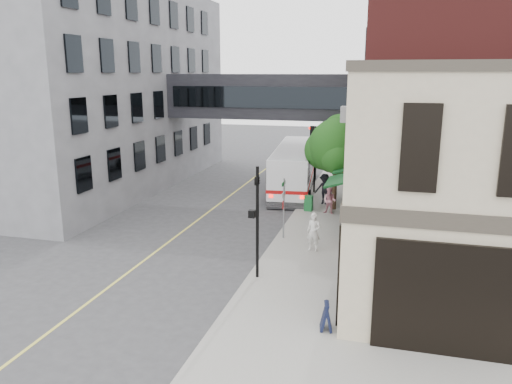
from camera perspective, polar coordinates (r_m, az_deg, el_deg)
The scene contains 17 objects.
ground at distance 18.69m, azimuth -2.69°, elevation -12.27°, with size 120.00×120.00×0.00m, color #38383A.
sidewalk_main at distance 31.23m, azimuth 8.71°, elevation -1.56°, with size 4.00×60.00×0.15m, color gray.
corner_building at distance 18.81m, azimuth 26.29°, elevation 0.08°, with size 10.19×8.12×8.45m.
brick_building at distance 31.38m, azimuth 24.26°, elevation 10.29°, with size 13.76×18.00×14.00m.
opposite_building at distance 38.97m, azimuth -20.02°, elevation 11.09°, with size 14.00×24.00×14.00m, color slate.
skyway_bridge at distance 35.02m, azimuth 1.57°, elevation 10.88°, with size 14.00×3.18×3.00m.
traffic_signal_near at distance 19.34m, azimuth 0.06°, elevation -1.90°, with size 0.44×0.22×4.60m.
traffic_signal_far at distance 33.71m, azimuth 6.55°, elevation 5.29°, with size 0.53×0.28×4.50m.
street_sign_pole at distance 24.31m, azimuth 3.18°, elevation -1.25°, with size 0.08×0.75×3.00m.
street_tree at distance 29.68m, azimuth 9.17°, elevation 5.20°, with size 3.80×3.20×5.60m.
lane_marking at distance 29.09m, azimuth -6.07°, elevation -2.75°, with size 0.12×40.00×0.01m, color #D8CC4C.
bus at distance 35.16m, azimuth 4.43°, elevation 2.98°, with size 3.69×11.50×3.04m.
pedestrian_a at distance 22.95m, azimuth 6.60°, elevation -4.56°, with size 0.65×0.42×1.78m, color white.
pedestrian_b at distance 28.98m, azimuth 8.42°, elevation -1.00°, with size 0.75×0.59×1.55m, color pink.
pedestrian_c at distance 31.12m, azimuth 7.85°, elevation 0.36°, with size 1.23×0.70×1.90m, color black.
newspaper_box at distance 29.56m, azimuth 6.03°, elevation -1.28°, with size 0.46×0.41×0.91m, color #16632B.
sandwich_board at distance 16.42m, azimuth 8.04°, elevation -13.89°, with size 0.33×0.51×0.91m, color black.
Camera 1 is at (5.21, -16.00, 8.14)m, focal length 35.00 mm.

